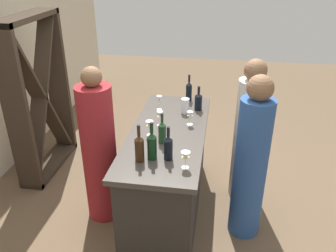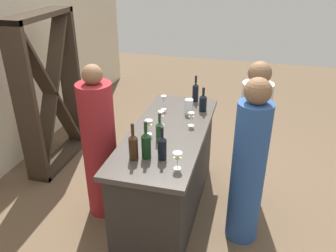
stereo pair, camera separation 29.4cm
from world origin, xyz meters
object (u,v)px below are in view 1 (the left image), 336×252
at_px(wine_bottle_second_right_olive_green, 162,132).
at_px(wine_glass_near_right, 160,116).
at_px(wine_bottle_center_near_black, 168,147).
at_px(person_right_guest, 99,152).
at_px(wine_rack, 40,97).
at_px(person_left_guest, 248,135).
at_px(wine_bottle_rightmost_near_black, 198,101).
at_px(water_pitcher, 185,106).
at_px(wine_glass_far_left, 150,125).
at_px(wine_glass_near_center, 190,116).
at_px(wine_glass_far_center, 159,100).
at_px(person_center_guest, 251,164).
at_px(wine_bottle_leftmost_amber_brown, 139,147).
at_px(wine_bottle_second_left_dark_green, 152,145).
at_px(wine_glass_near_left, 185,157).
at_px(wine_bottle_far_right_near_black, 189,91).

xyz_separation_m(wine_bottle_second_right_olive_green, wine_glass_near_right, (0.34, 0.08, -0.01)).
xyz_separation_m(wine_bottle_center_near_black, person_right_guest, (0.32, 0.74, -0.31)).
distance_m(wine_rack, person_left_guest, 2.47).
relative_size(wine_rack, wine_bottle_center_near_black, 6.30).
bearing_deg(wine_glass_near_right, wine_bottle_rightmost_near_black, -37.02).
bearing_deg(water_pitcher, wine_glass_far_left, 154.31).
xyz_separation_m(wine_bottle_center_near_black, wine_bottle_second_right_olive_green, (0.28, 0.10, -0.01)).
height_order(wine_bottle_center_near_black, wine_bottle_rightmost_near_black, wine_bottle_center_near_black).
xyz_separation_m(wine_glass_near_center, wine_glass_far_left, (-0.28, 0.35, 0.01)).
height_order(wine_bottle_center_near_black, wine_glass_near_right, wine_bottle_center_near_black).
bearing_deg(wine_glass_near_right, person_right_guest, 117.89).
bearing_deg(wine_glass_far_center, person_center_guest, -125.60).
height_order(wine_bottle_leftmost_amber_brown, person_center_guest, person_center_guest).
height_order(wine_glass_far_left, wine_glass_far_center, wine_glass_far_center).
xyz_separation_m(wine_bottle_center_near_black, water_pitcher, (0.96, -0.03, -0.03)).
bearing_deg(wine_bottle_second_left_dark_green, person_right_guest, 61.30).
distance_m(wine_bottle_leftmost_amber_brown, wine_glass_near_left, 0.39).
distance_m(wine_glass_near_left, person_right_guest, 1.04).
bearing_deg(person_center_guest, wine_rack, -22.20).
bearing_deg(wine_glass_near_right, person_left_guest, -71.97).
height_order(wine_bottle_second_right_olive_green, wine_glass_near_left, wine_bottle_second_right_olive_green).
bearing_deg(person_left_guest, wine_bottle_center_near_black, 62.99).
xyz_separation_m(wine_bottle_second_left_dark_green, wine_glass_far_center, (1.01, 0.13, -0.02)).
bearing_deg(wine_bottle_far_right_near_black, person_center_guest, -146.39).
distance_m(wine_glass_far_left, person_center_guest, 1.00).
distance_m(wine_bottle_second_right_olive_green, wine_glass_far_center, 0.74).
bearing_deg(wine_bottle_rightmost_near_black, person_center_guest, -144.36).
xyz_separation_m(wine_glass_near_center, wine_glass_far_center, (0.32, 0.37, 0.02)).
height_order(wine_glass_far_left, water_pitcher, water_pitcher).
relative_size(wine_glass_near_center, wine_glass_near_right, 0.93).
height_order(wine_glass_near_center, wine_glass_far_center, wine_glass_far_center).
height_order(wine_bottle_far_right_near_black, person_center_guest, person_center_guest).
relative_size(wine_bottle_center_near_black, person_left_guest, 0.19).
relative_size(person_left_guest, person_right_guest, 0.98).
height_order(wine_bottle_center_near_black, wine_bottle_second_right_olive_green, wine_bottle_center_near_black).
bearing_deg(wine_bottle_leftmost_amber_brown, wine_bottle_center_near_black, -75.15).
bearing_deg(water_pitcher, wine_bottle_second_right_olive_green, 169.32).
bearing_deg(person_center_guest, person_right_guest, -4.92).
height_order(wine_bottle_second_right_olive_green, person_right_guest, person_right_guest).
bearing_deg(wine_bottle_second_right_olive_green, wine_rack, 63.34).
relative_size(wine_bottle_second_right_olive_green, wine_bottle_rightmost_near_black, 1.07).
relative_size(wine_bottle_far_right_near_black, person_left_guest, 0.19).
distance_m(wine_bottle_second_left_dark_green, person_left_guest, 1.30).
height_order(wine_bottle_center_near_black, wine_glass_near_left, wine_bottle_center_near_black).
relative_size(wine_rack, wine_glass_far_center, 11.82).
bearing_deg(wine_rack, water_pitcher, -94.28).
distance_m(wine_bottle_second_right_olive_green, person_right_guest, 0.71).
xyz_separation_m(wine_bottle_second_left_dark_green, wine_bottle_center_near_black, (0.01, -0.14, -0.01)).
bearing_deg(wine_glass_far_left, person_right_guest, 99.01).
relative_size(wine_bottle_second_left_dark_green, wine_bottle_rightmost_near_black, 1.25).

